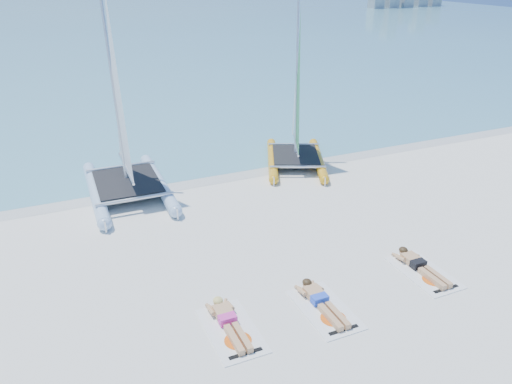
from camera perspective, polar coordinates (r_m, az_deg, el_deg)
ground at (r=13.37m, az=3.92°, el=-6.49°), size 140.00×140.00×0.00m
sea at (r=73.59m, az=-20.51°, el=17.95°), size 140.00×115.00×0.01m
wet_sand_strip at (r=17.88m, az=-4.21°, el=1.94°), size 140.00×1.40×0.01m
catamaran_blue at (r=16.33m, az=-15.17°, el=6.68°), size 2.58×5.19×7.00m
catamaran_yellow at (r=18.75m, az=4.61°, el=9.03°), size 3.65×4.79×5.90m
towel_a at (r=10.71m, az=-2.80°, el=-15.50°), size 1.00×1.85×0.02m
sunbather_a at (r=10.78m, az=-3.20°, el=-14.45°), size 0.37×1.73×0.26m
towel_b at (r=11.33m, az=7.86°, el=-13.13°), size 1.00×1.85×0.02m
sunbather_b at (r=11.39m, az=7.39°, el=-12.17°), size 0.37×1.73×0.26m
towel_c at (r=13.05m, az=18.63°, el=-8.71°), size 1.00×1.85×0.02m
sunbather_c at (r=13.10m, az=18.15°, el=-7.91°), size 0.37×1.73×0.26m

